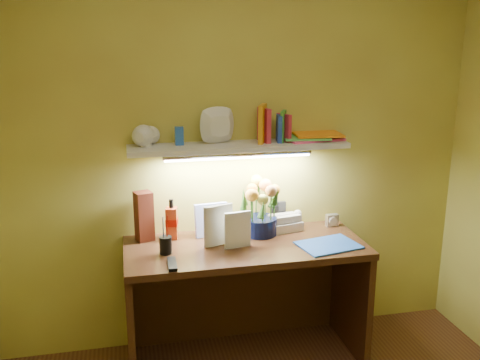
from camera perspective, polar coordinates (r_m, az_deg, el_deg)
The scene contains 13 objects.
desk at distance 3.30m, azimuth 0.58°, elevation -12.95°, with size 1.40×0.60×0.75m, color black.
flower_bouquet at distance 3.25m, azimuth 2.12°, elevation -2.69°, with size 0.23×0.23×0.37m, color #091034, non-canonical shape.
telephone at distance 3.37m, azimuth 4.77°, elevation -4.36°, with size 0.20×0.15×0.12m, color beige, non-canonical shape.
desk_clock at distance 3.48m, azimuth 9.79°, elevation -4.24°, with size 0.08×0.04×0.08m, color silver.
whisky_bottle at distance 3.22m, azimuth -7.30°, elevation -4.15°, with size 0.07×0.07×0.25m, color #B23717, non-canonical shape.
whisky_box at distance 3.22m, azimuth -10.20°, elevation -3.81°, with size 0.10×0.10×0.30m, color #5B2112.
pen_cup at distance 3.02m, azimuth -7.96°, elevation -6.28°, with size 0.07×0.07×0.17m, color black.
art_card at distance 3.25m, azimuth -3.06°, elevation -4.26°, with size 0.20×0.04×0.20m, color silver, non-canonical shape.
tv_remote at distance 2.89m, azimuth -7.24°, elevation -8.88°, with size 0.05×0.16×0.02m, color black.
blue_folder at distance 3.16m, azimuth 9.41°, elevation -6.86°, with size 0.33×0.24×0.01m, color blue.
desk_book_a at distance 3.05m, azimuth -3.87°, elevation -5.13°, with size 0.18×0.02×0.25m, color beige.
desk_book_b at distance 3.03m, azimuth -1.64°, elevation -5.52°, with size 0.16×0.02×0.22m, color white.
wall_shelf at distance 3.15m, azimuth -0.32°, elevation 4.25°, with size 1.31×0.33×0.26m.
Camera 1 is at (-0.66, -1.64, 1.92)m, focal length 40.00 mm.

